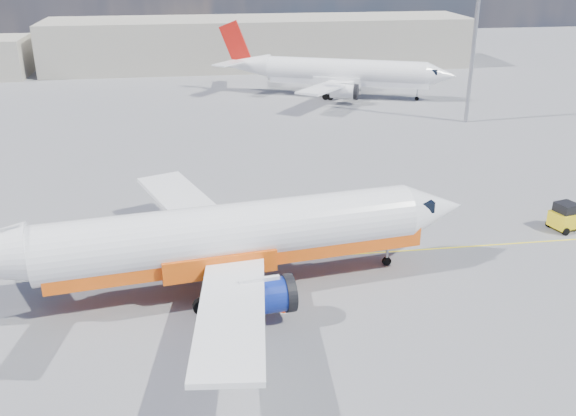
{
  "coord_description": "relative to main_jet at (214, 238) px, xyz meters",
  "views": [
    {
      "loc": [
        -6.29,
        -34.71,
        19.4
      ],
      "look_at": [
        -0.69,
        3.35,
        3.5
      ],
      "focal_mm": 40.0,
      "sensor_mm": 36.0,
      "label": 1
    }
  ],
  "objects": [
    {
      "name": "ground",
      "position": [
        5.64,
        0.44,
        -3.43
      ],
      "size": [
        240.0,
        240.0,
        0.0
      ],
      "primitive_type": "plane",
      "color": "slate",
      "rests_on": "ground"
    },
    {
      "name": "taxi_line",
      "position": [
        5.64,
        3.44,
        -3.42
      ],
      "size": [
        70.0,
        0.15,
        0.01
      ],
      "primitive_type": "cube",
      "color": "yellow",
      "rests_on": "ground"
    },
    {
      "name": "terminal_main",
      "position": [
        10.64,
        75.44,
        0.57
      ],
      "size": [
        70.0,
        14.0,
        8.0
      ],
      "primitive_type": "cube",
      "color": "#ABA593",
      "rests_on": "ground"
    },
    {
      "name": "main_jet",
      "position": [
        0.0,
        0.0,
        0.0
      ],
      "size": [
        34.01,
        26.58,
        10.28
      ],
      "rotation": [
        0.0,
        0.0,
        0.14
      ],
      "color": "white",
      "rests_on": "ground"
    },
    {
      "name": "second_jet",
      "position": [
        18.72,
        50.78,
        -0.16
      ],
      "size": [
        32.0,
        24.18,
        9.79
      ],
      "rotation": [
        0.0,
        0.0,
        -0.38
      ],
      "color": "white",
      "rests_on": "ground"
    },
    {
      "name": "gse_tug",
      "position": [
        25.94,
        5.24,
        -2.44
      ],
      "size": [
        3.26,
        2.51,
        2.09
      ],
      "rotation": [
        0.0,
        0.0,
        0.27
      ],
      "color": "black",
      "rests_on": "ground"
    },
    {
      "name": "traffic_cone",
      "position": [
        3.67,
        -3.16,
        -3.15
      ],
      "size": [
        0.4,
        0.4,
        0.56
      ],
      "color": "white",
      "rests_on": "ground"
    },
    {
      "name": "floodlight_mast",
      "position": [
        30.73,
        35.45,
        9.7
      ],
      "size": [
        1.6,
        1.6,
        21.89
      ],
      "color": "#96969E",
      "rests_on": "ground"
    }
  ]
}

